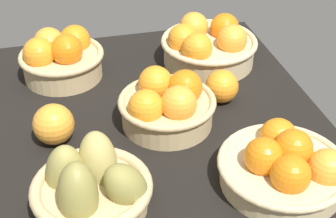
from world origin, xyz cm
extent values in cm
cube|color=black|center=(0.00, 0.00, 1.50)|extent=(84.00, 72.00, 3.00)
cylinder|color=tan|center=(1.19, 2.05, 5.79)|extent=(19.01, 19.01, 5.57)
torus|color=tan|center=(1.19, 2.05, 8.57)|extent=(20.44, 20.44, 1.43)
sphere|color=orange|center=(-3.04, 0.57, 10.69)|extent=(7.31, 7.31, 7.31)
sphere|color=orange|center=(3.99, -2.98, 9.75)|extent=(7.31, 7.31, 7.31)
sphere|color=orange|center=(-0.19, 6.19, 10.68)|extent=(7.31, 7.31, 7.31)
sphere|color=#F49E33|center=(5.25, 3.44, 10.45)|extent=(7.31, 7.31, 7.31)
cylinder|color=#D3BC8C|center=(-21.65, 18.41, 5.94)|extent=(22.55, 22.55, 5.88)
torus|color=#D3BC8C|center=(-21.65, 18.41, 8.88)|extent=(24.05, 24.05, 1.49)
sphere|color=#F49E33|center=(-17.70, 22.84, 10.83)|extent=(7.35, 7.35, 7.35)
sphere|color=orange|center=(-16.23, 13.61, 10.41)|extent=(7.35, 7.35, 7.35)
sphere|color=#F49E33|center=(-26.22, 15.70, 11.11)|extent=(7.35, 7.35, 7.35)
sphere|color=orange|center=(-24.85, 23.43, 10.56)|extent=(7.35, 7.35, 7.35)
sphere|color=orange|center=(-21.58, 11.56, 10.48)|extent=(7.35, 7.35, 7.35)
cylinder|color=tan|center=(-23.47, -17.75, 5.94)|extent=(18.60, 18.60, 5.89)
torus|color=tan|center=(-23.47, -17.75, 8.89)|extent=(20.11, 20.11, 1.51)
sphere|color=orange|center=(-22.04, -22.71, 10.70)|extent=(7.48, 7.48, 7.48)
sphere|color=#F49E33|center=(-27.44, -20.21, 10.38)|extent=(7.48, 7.48, 7.48)
sphere|color=orange|center=(-21.14, -16.38, 11.25)|extent=(7.48, 7.48, 7.48)
sphere|color=orange|center=(-27.57, -13.98, 10.26)|extent=(7.48, 7.48, 7.48)
cylinder|color=tan|center=(21.97, -16.08, 5.36)|extent=(18.63, 18.63, 4.72)
torus|color=tan|center=(21.97, -16.08, 7.72)|extent=(20.70, 20.70, 2.07)
ellipsoid|color=olive|center=(25.47, -18.44, 9.70)|extent=(9.87, 7.63, 13.07)
ellipsoid|color=#9E934C|center=(18.60, -20.11, 8.80)|extent=(10.70, 10.26, 13.09)
ellipsoid|color=tan|center=(18.37, -14.32, 9.85)|extent=(9.99, 7.34, 12.72)
ellipsoid|color=olive|center=(24.48, -10.58, 8.88)|extent=(6.82, 10.61, 11.74)
cylinder|color=#D3BC8C|center=(23.88, 17.77, 5.17)|extent=(22.12, 22.12, 4.35)
torus|color=#D3BC8C|center=(23.88, 17.77, 7.35)|extent=(23.55, 23.55, 1.43)
sphere|color=orange|center=(23.28, 14.04, 9.41)|extent=(7.00, 7.00, 7.00)
sphere|color=orange|center=(23.07, 19.68, 10.04)|extent=(7.00, 7.00, 7.00)
sphere|color=orange|center=(17.48, 19.50, 8.48)|extent=(7.00, 7.00, 7.00)
sphere|color=orange|center=(28.36, 16.83, 9.04)|extent=(7.00, 7.00, 7.00)
sphere|color=#F49E33|center=(27.87, 24.04, 8.49)|extent=(7.00, 7.00, 7.00)
sphere|color=#F49E33|center=(1.68, -21.23, 7.14)|extent=(8.29, 8.29, 8.29)
sphere|color=orange|center=(-4.24, 15.91, 6.74)|extent=(7.48, 7.48, 7.48)
camera|label=1|loc=(85.07, -18.43, 66.85)|focal=54.06mm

